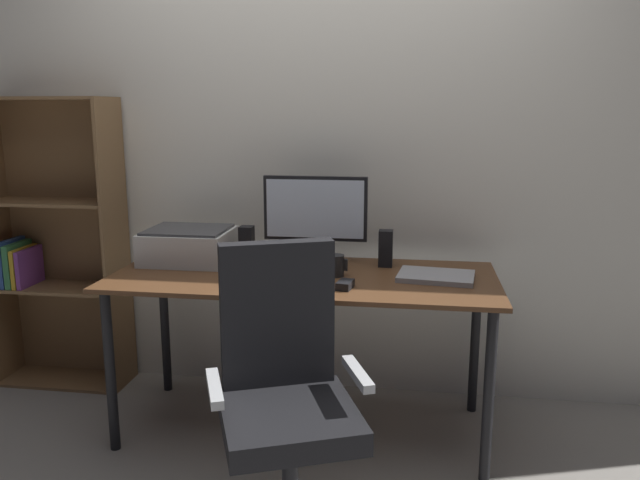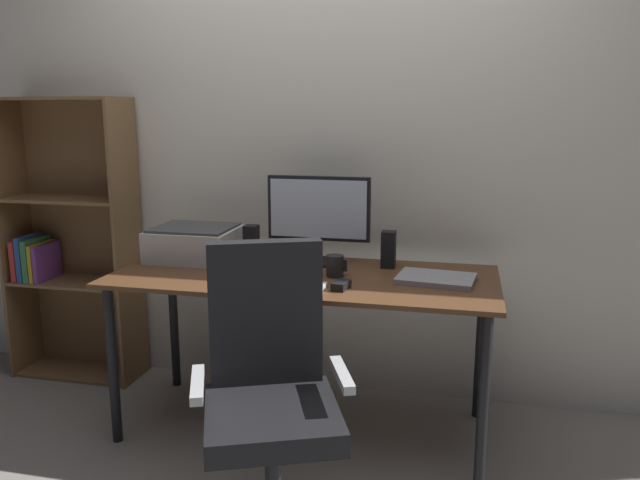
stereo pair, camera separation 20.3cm
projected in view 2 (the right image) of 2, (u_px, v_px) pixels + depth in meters
ground_plane at (304, 427)px, 2.94m from camera, size 12.00×12.00×0.00m
back_wall at (329, 141)px, 3.18m from camera, size 6.40×0.10×2.60m
desk at (303, 291)px, 2.80m from camera, size 1.69×0.72×0.74m
monitor at (319, 214)px, 2.94m from camera, size 0.49×0.20×0.41m
keyboard at (291, 286)px, 2.57m from camera, size 0.29×0.11×0.02m
mouse at (341, 285)px, 2.56m from camera, size 0.07×0.10×0.03m
coffee_mug at (335, 266)px, 2.75m from camera, size 0.09×0.08×0.09m
laptop at (436, 279)px, 2.67m from camera, size 0.35×0.27×0.02m
speaker_left at (251, 243)px, 3.04m from camera, size 0.06×0.07×0.17m
speaker_right at (388, 249)px, 2.89m from camera, size 0.06×0.07×0.17m
printer at (195, 243)px, 3.05m from camera, size 0.40×0.34×0.16m
office_chair at (270, 405)px, 2.16m from camera, size 0.58×0.59×1.01m
bookshelf at (70, 243)px, 3.43m from camera, size 0.70×0.28×1.52m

